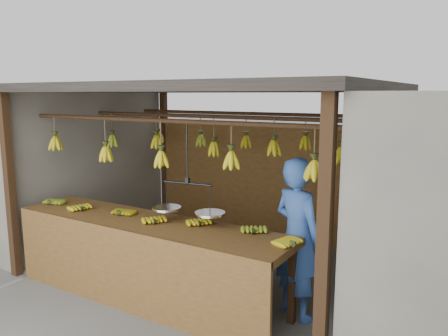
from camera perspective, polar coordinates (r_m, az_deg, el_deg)
The scene contains 8 objects.
ground at distance 5.96m, azimuth -1.55°, elevation -12.84°, with size 80.00×80.00×0.00m, color #5B5B57.
stall at distance 5.79m, azimuth 0.15°, elevation 6.60°, with size 4.30×3.30×2.40m.
neighbor_left at distance 8.14m, azimuth -23.35°, elevation 0.88°, with size 3.00×3.00×2.30m, color slate.
counter at distance 4.87m, azimuth -10.84°, elevation -9.38°, with size 3.53×0.77×0.96m.
hanging_bananas at distance 5.52m, azimuth -1.68°, elevation 2.73°, with size 3.59×2.16×0.38m.
balance_scale at distance 4.64m, azimuth -4.74°, elevation -5.07°, with size 0.82×0.37×0.95m.
vendor at distance 4.54m, azimuth 9.60°, elevation -9.03°, with size 0.61×0.40×1.67m, color #3359A5.
bag_bundles at distance 6.18m, azimuth 20.89°, elevation -2.79°, with size 0.08×0.26×1.14m.
Camera 1 is at (3.01, -4.61, 2.28)m, focal length 35.00 mm.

